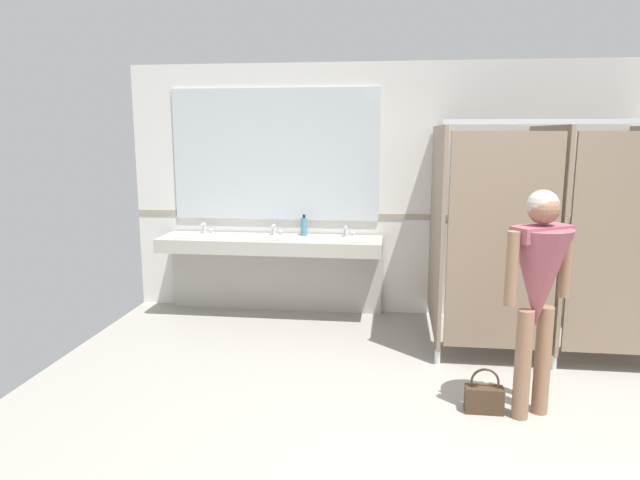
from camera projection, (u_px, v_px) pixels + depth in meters
wall_back at (468, 192)px, 6.01m from camera, size 7.19×0.12×2.64m
wall_back_tile_band at (467, 218)px, 6.00m from camera, size 7.19×0.01×0.06m
vanity_counter at (272, 257)px, 6.13m from camera, size 2.32×0.56×0.96m
mirror_panel at (275, 155)px, 6.13m from camera, size 2.22×0.02×1.39m
bathroom_stalls at (548, 233)px, 5.03m from camera, size 1.95×1.42×2.03m
person_standing at (539, 278)px, 3.82m from camera, size 0.55×0.55×1.56m
handbag at (484, 398)px, 4.02m from camera, size 0.26×0.12×0.32m
soap_dispenser at (304, 226)px, 6.11m from camera, size 0.07×0.07×0.22m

